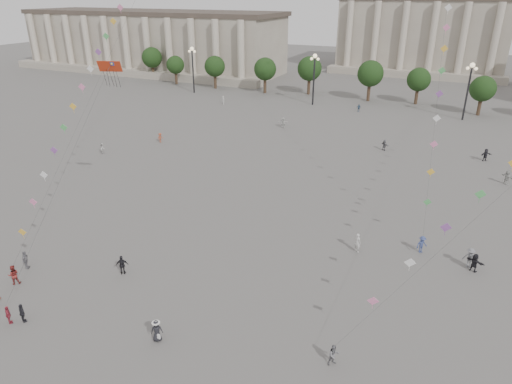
% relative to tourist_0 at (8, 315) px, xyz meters
% --- Properties ---
extents(ground, '(360.00, 360.00, 0.00)m').
position_rel_tourist_0_xyz_m(ground, '(12.93, 7.06, -0.75)').
color(ground, '#5D5A57').
rests_on(ground, ground).
extents(hall_west, '(84.00, 26.22, 17.20)m').
position_rel_tourist_0_xyz_m(hall_west, '(-62.07, 100.95, 7.67)').
color(hall_west, gray).
rests_on(hall_west, ground).
extents(hall_central, '(48.30, 34.30, 35.50)m').
position_rel_tourist_0_xyz_m(hall_central, '(12.93, 136.28, 13.48)').
color(hall_central, gray).
rests_on(hall_central, ground).
extents(tree_row, '(137.12, 5.12, 8.00)m').
position_rel_tourist_0_xyz_m(tree_row, '(12.93, 85.06, 4.64)').
color(tree_row, '#3A281D').
rests_on(tree_row, ground).
extents(lamp_post_far_west, '(2.00, 0.90, 10.65)m').
position_rel_tourist_0_xyz_m(lamp_post_far_west, '(-32.07, 77.06, 6.60)').
color(lamp_post_far_west, '#262628').
rests_on(lamp_post_far_west, ground).
extents(lamp_post_mid_west, '(2.00, 0.90, 10.65)m').
position_rel_tourist_0_xyz_m(lamp_post_mid_west, '(-2.07, 77.06, 6.60)').
color(lamp_post_mid_west, '#262628').
rests_on(lamp_post_mid_west, ground).
extents(lamp_post_mid_east, '(2.00, 0.90, 10.65)m').
position_rel_tourist_0_xyz_m(lamp_post_mid_east, '(27.93, 77.06, 6.60)').
color(lamp_post_mid_east, '#262628').
rests_on(lamp_post_mid_east, ground).
extents(person_crowd_0, '(0.94, 0.44, 1.57)m').
position_rel_tourist_0_xyz_m(person_crowd_0, '(8.39, 75.06, 0.03)').
color(person_crowd_0, '#2E4B69').
rests_on(person_crowd_0, ground).
extents(person_crowd_1, '(0.94, 0.97, 1.58)m').
position_rel_tourist_0_xyz_m(person_crowd_1, '(-20.78, 32.99, 0.04)').
color(person_crowd_1, silver).
rests_on(person_crowd_1, ground).
extents(person_crowd_2, '(0.90, 1.16, 1.59)m').
position_rel_tourist_0_xyz_m(person_crowd_2, '(-16.04, 41.13, 0.04)').
color(person_crowd_2, '#A1462B').
rests_on(person_crowd_2, ground).
extents(person_crowd_3, '(1.66, 1.12, 1.72)m').
position_rel_tourist_0_xyz_m(person_crowd_3, '(31.11, 22.04, 0.11)').
color(person_crowd_3, black).
rests_on(person_crowd_3, ground).
extents(person_crowd_4, '(1.72, 1.32, 1.82)m').
position_rel_tourist_0_xyz_m(person_crowd_4, '(-1.25, 57.79, 0.16)').
color(person_crowd_4, silver).
rests_on(person_crowd_4, ground).
extents(person_crowd_6, '(1.34, 0.92, 1.90)m').
position_rel_tourist_0_xyz_m(person_crowd_6, '(30.70, 22.57, 0.20)').
color(person_crowd_6, slate).
rests_on(person_crowd_6, ground).
extents(person_crowd_7, '(1.64, 1.55, 1.84)m').
position_rel_tourist_0_xyz_m(person_crowd_7, '(34.38, 45.36, 0.17)').
color(person_crowd_7, '#AEAFAB').
rests_on(person_crowd_7, ground).
extents(person_crowd_9, '(1.67, 1.44, 1.82)m').
position_rel_tourist_0_xyz_m(person_crowd_9, '(31.90, 53.73, 0.16)').
color(person_crowd_9, black).
rests_on(person_crowd_9, ground).
extents(person_crowd_10, '(0.72, 0.76, 1.76)m').
position_rel_tourist_0_xyz_m(person_crowd_10, '(-19.81, 69.38, 0.13)').
color(person_crowd_10, silver).
rests_on(person_crowd_10, ground).
extents(person_crowd_12, '(1.55, 1.32, 1.68)m').
position_rel_tourist_0_xyz_m(person_crowd_12, '(17.72, 52.42, 0.09)').
color(person_crowd_12, slate).
rests_on(person_crowd_12, ground).
extents(person_crowd_13, '(0.85, 0.79, 1.94)m').
position_rel_tourist_0_xyz_m(person_crowd_13, '(21.02, 21.00, 0.22)').
color(person_crowd_13, silver).
rests_on(person_crowd_13, ground).
extents(tourist_0, '(0.95, 0.76, 1.50)m').
position_rel_tourist_0_xyz_m(tourist_0, '(0.00, 0.00, 0.00)').
color(tourist_0, '#A02B3C').
rests_on(tourist_0, ground).
extents(tourist_1, '(1.00, 0.71, 1.58)m').
position_rel_tourist_0_xyz_m(tourist_1, '(0.82, 0.54, 0.04)').
color(tourist_1, '#222228').
rests_on(tourist_1, ground).
extents(tourist_3, '(0.85, 1.07, 1.70)m').
position_rel_tourist_0_xyz_m(tourist_3, '(-5.01, 5.78, 0.10)').
color(tourist_3, slate).
rests_on(tourist_3, ground).
extents(tourist_4, '(1.11, 0.93, 1.78)m').
position_rel_tourist_0_xyz_m(tourist_4, '(3.35, 8.71, 0.14)').
color(tourist_4, black).
rests_on(tourist_4, ground).
extents(kite_flyer_0, '(1.07, 1.09, 1.78)m').
position_rel_tourist_0_xyz_m(kite_flyer_0, '(-3.92, 3.68, 0.14)').
color(kite_flyer_0, maroon).
rests_on(kite_flyer_0, ground).
extents(kite_flyer_1, '(1.24, 1.22, 1.71)m').
position_rel_tourist_0_xyz_m(kite_flyer_1, '(26.54, 23.38, 0.10)').
color(kite_flyer_1, '#364379').
rests_on(kite_flyer_1, ground).
extents(kite_flyer_2, '(0.95, 0.94, 1.55)m').
position_rel_tourist_0_xyz_m(kite_flyer_2, '(22.98, 6.20, 0.02)').
color(kite_flyer_2, slate).
rests_on(kite_flyer_2, ground).
extents(hat_person, '(0.98, 0.89, 1.69)m').
position_rel_tourist_0_xyz_m(hat_person, '(11.07, 3.13, 0.13)').
color(hat_person, black).
rests_on(hat_person, ground).
extents(dragon_kite, '(2.32, 8.90, 22.25)m').
position_rel_tourist_0_xyz_m(dragon_kite, '(-2.33, 16.36, 14.68)').
color(dragon_kite, '#AF2C12').
rests_on(dragon_kite, ground).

